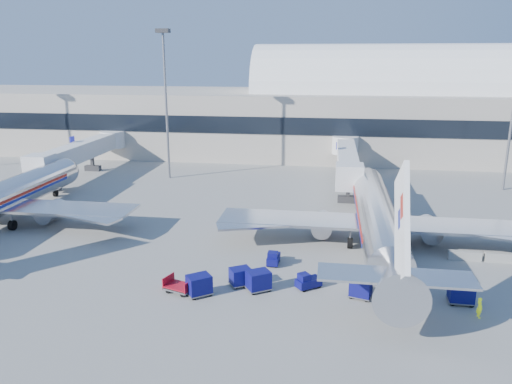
% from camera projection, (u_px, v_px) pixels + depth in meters
% --- Properties ---
extents(ground, '(260.00, 260.00, 0.00)m').
position_uv_depth(ground, '(272.00, 257.00, 47.73)').
color(ground, gray).
rests_on(ground, ground).
extents(terminal, '(170.00, 28.15, 21.00)m').
position_uv_depth(terminal, '(238.00, 113.00, 101.14)').
color(terminal, '#B2AA9E').
rests_on(terminal, ground).
extents(airliner_main, '(32.00, 37.26, 12.07)m').
position_uv_depth(airliner_main, '(377.00, 218.00, 49.84)').
color(airliner_main, silver).
rests_on(airliner_main, ground).
extents(jetbridge_near, '(4.40, 27.50, 6.25)m').
position_uv_depth(jetbridge_near, '(347.00, 157.00, 75.03)').
color(jetbridge_near, silver).
rests_on(jetbridge_near, ground).
extents(jetbridge_mid, '(4.40, 27.50, 6.25)m').
position_uv_depth(jetbridge_mid, '(85.00, 150.00, 81.05)').
color(jetbridge_mid, silver).
rests_on(jetbridge_mid, ground).
extents(mast_west, '(2.00, 1.20, 22.60)m').
position_uv_depth(mast_west, '(165.00, 83.00, 75.37)').
color(mast_west, slate).
rests_on(mast_west, ground).
extents(barrier_near, '(3.00, 0.55, 0.90)m').
position_uv_depth(barrier_near, '(465.00, 256.00, 46.94)').
color(barrier_near, '#9E9E96').
rests_on(barrier_near, ground).
extents(barrier_mid, '(3.00, 0.55, 0.90)m').
position_uv_depth(barrier_mid, '(502.00, 258.00, 46.47)').
color(barrier_mid, '#9E9E96').
rests_on(barrier_mid, ground).
extents(tug_lead, '(2.30, 2.10, 1.36)m').
position_uv_depth(tug_lead, '(308.00, 281.00, 41.19)').
color(tug_lead, '#0B0B54').
rests_on(tug_lead, ground).
extents(tug_right, '(2.78, 2.14, 1.62)m').
position_uv_depth(tug_right, '(403.00, 274.00, 42.21)').
color(tug_right, '#0B0B54').
rests_on(tug_right, ground).
extents(tug_left, '(1.11, 2.11, 1.36)m').
position_uv_depth(tug_left, '(273.00, 258.00, 45.95)').
color(tug_left, '#0B0B54').
rests_on(tug_left, ground).
extents(cart_train_a, '(2.39, 2.26, 1.68)m').
position_uv_depth(cart_train_a, '(258.00, 280.00, 40.71)').
color(cart_train_a, '#0B0B54').
rests_on(cart_train_a, ground).
extents(cart_train_b, '(2.18, 2.05, 1.53)m').
position_uv_depth(cart_train_b, '(240.00, 276.00, 41.64)').
color(cart_train_b, '#0B0B54').
rests_on(cart_train_b, ground).
extents(cart_train_c, '(2.41, 2.32, 1.69)m').
position_uv_depth(cart_train_c, '(199.00, 285.00, 39.90)').
color(cart_train_c, '#0B0B54').
rests_on(cart_train_c, ground).
extents(cart_solo_near, '(2.03, 1.76, 1.51)m').
position_uv_depth(cart_solo_near, '(361.00, 288.00, 39.50)').
color(cart_solo_near, '#0B0B54').
rests_on(cart_solo_near, ground).
extents(cart_solo_far, '(1.96, 1.51, 1.70)m').
position_uv_depth(cart_solo_far, '(461.00, 292.00, 38.61)').
color(cart_solo_far, '#0B0B54').
rests_on(cart_solo_far, ground).
extents(cart_open_red, '(2.67, 2.26, 0.61)m').
position_uv_depth(cart_open_red, '(180.00, 287.00, 40.52)').
color(cart_open_red, slate).
rests_on(cart_open_red, ground).
extents(ramp_worker, '(0.49, 0.64, 1.57)m').
position_uv_depth(ramp_worker, '(479.00, 307.00, 36.52)').
color(ramp_worker, '#D2FC1A').
rests_on(ramp_worker, ground).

